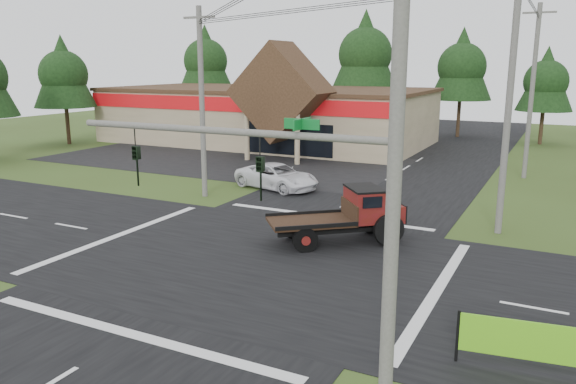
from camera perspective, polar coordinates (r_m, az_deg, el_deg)
The scene contains 19 objects.
ground at distance 22.09m, azimuth -3.27°, elevation -6.86°, with size 120.00×120.00×0.00m, color #334318.
road_ns at distance 22.09m, azimuth -3.27°, elevation -6.83°, with size 12.00×120.00×0.02m, color black.
road_ew at distance 22.09m, azimuth -3.27°, elevation -6.83°, with size 120.00×12.00×0.02m, color black.
parking_apron at distance 44.95m, azimuth -6.65°, elevation 3.29°, with size 28.00×14.00×0.02m, color black.
cvs_building at distance 54.47m, azimuth -2.09°, elevation 7.97°, with size 30.40×18.20×9.19m.
traffic_signal_mast at distance 11.85m, azimuth 2.74°, elevation -1.96°, with size 8.12×0.24×7.00m.
utility_pole_nr at distance 11.03m, azimuth 10.82°, elevation 3.15°, with size 2.00×0.30×11.00m.
utility_pole_nw at distance 31.93m, azimuth -8.74°, elevation 9.04°, with size 2.00×0.30×10.50m.
utility_pole_ne at distance 26.13m, azimuth 21.55°, elevation 8.57°, with size 2.00×0.30×11.50m.
utility_pole_n at distance 40.08m, azimuth 23.54°, elevation 9.39°, with size 2.00×0.30×11.20m.
tree_row_a at distance 70.70m, azimuth -8.38°, elevation 13.25°, with size 6.72×6.72×12.12m.
tree_row_b at distance 67.27m, azimuth -0.18°, elevation 12.27°, with size 5.60×5.60×10.10m.
tree_row_c at distance 62.43m, azimuth 7.85°, elevation 13.95°, with size 7.28×7.28×13.13m.
tree_row_d at distance 60.88m, azimuth 17.27°, elevation 12.27°, with size 6.16×6.16×11.11m.
tree_row_e at distance 58.04m, azimuth 24.74°, elevation 10.34°, with size 5.04×5.04×9.09m.
tree_side_w at distance 56.97m, azimuth -21.88°, elevation 11.24°, with size 5.60×5.60×10.10m.
antique_flatbed_truck at distance 23.83m, azimuth 5.11°, elevation -2.37°, with size 2.20×5.76×2.41m, color #57170C, non-canonical shape.
roadside_banner at distance 15.45m, azimuth 24.57°, elevation -14.28°, with size 4.14×0.12×1.41m, color #63BE19, non-canonical shape.
white_pickup at distance 34.20m, azimuth -1.13°, elevation 1.59°, with size 2.50×5.42×1.51m, color white.
Camera 1 is at (10.46, -17.97, 7.47)m, focal length 35.00 mm.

